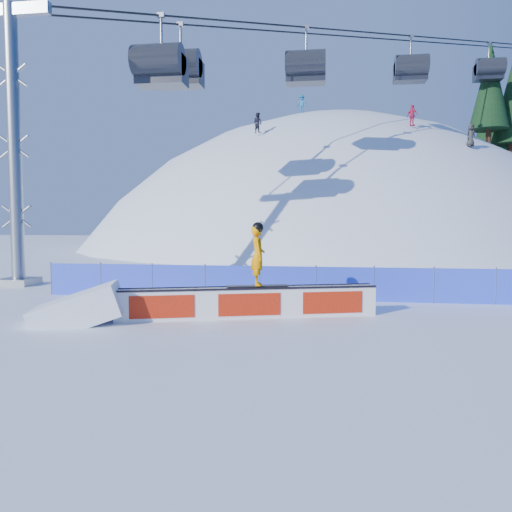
# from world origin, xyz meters

# --- Properties ---
(ground) EXTENTS (160.00, 160.00, 0.00)m
(ground) POSITION_xyz_m (0.00, 0.00, 0.00)
(ground) COLOR white
(ground) RESTS_ON ground
(snow_hill) EXTENTS (64.00, 64.00, 64.00)m
(snow_hill) POSITION_xyz_m (0.00, 42.00, -18.00)
(snow_hill) COLOR silver
(snow_hill) RESTS_ON ground
(safety_fence) EXTENTS (22.05, 0.05, 1.30)m
(safety_fence) POSITION_xyz_m (0.00, 4.50, 0.60)
(safety_fence) COLOR blue
(safety_fence) RESTS_ON ground
(chairlift) EXTENTS (40.80, 41.70, 22.00)m
(chairlift) POSITION_xyz_m (4.74, 27.49, 16.89)
(chairlift) COLOR gray
(chairlift) RESTS_ON ground
(rail_box) EXTENTS (7.38, 2.69, 0.91)m
(rail_box) POSITION_xyz_m (-2.86, 1.06, 0.45)
(rail_box) COLOR white
(rail_box) RESTS_ON ground
(snow_ramp) EXTENTS (2.81, 2.19, 1.54)m
(snow_ramp) POSITION_xyz_m (-7.38, -0.31, 0.00)
(snow_ramp) COLOR white
(snow_ramp) RESTS_ON ground
(snowboarder) EXTENTS (1.80, 0.82, 1.87)m
(snowboarder) POSITION_xyz_m (-2.60, 1.14, 1.82)
(snowboarder) COLOR black
(snowboarder) RESTS_ON rail_box
(distant_skiers) EXTENTS (17.39, 9.81, 6.47)m
(distant_skiers) POSITION_xyz_m (0.72, 30.51, 11.64)
(distant_skiers) COLOR black
(distant_skiers) RESTS_ON ground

